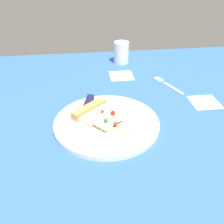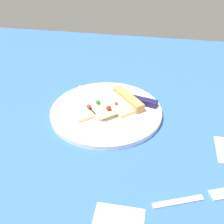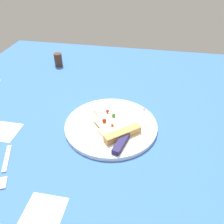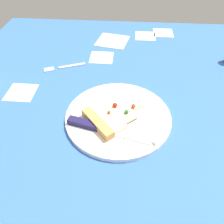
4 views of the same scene
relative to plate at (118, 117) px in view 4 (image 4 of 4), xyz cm
name	(u,v)px [view 4 (image 4 of 4)]	position (x,y,z in cm)	size (l,w,h in cm)	color
ground_plane	(135,111)	(-4.82, -5.03, -2.17)	(130.28, 130.28, 3.00)	#3360B7
plate	(118,117)	(0.00, 0.00, 0.00)	(29.82, 29.82, 1.34)	white
pizza_slice	(111,117)	(1.92, 1.66, 1.47)	(18.26, 17.29, 2.62)	beige
knife	(102,128)	(3.98, 5.92, 1.27)	(23.79, 7.85, 2.45)	silver
fork	(62,67)	(22.22, -24.74, -0.27)	(14.86, 7.40, 0.80)	silver
napkin	(112,41)	(5.32, -47.77, -0.47)	(13.00, 13.00, 0.40)	beige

